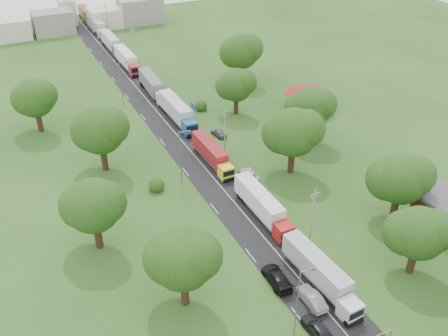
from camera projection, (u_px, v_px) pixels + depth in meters
ground at (253, 224)px, 75.17m from camera, size 260.00×260.00×0.00m
road at (200, 162)px, 90.41m from camera, size 8.00×200.00×0.04m
info_sign at (194, 109)px, 102.17m from camera, size 0.12×3.10×4.10m
pole_1 at (313, 215)px, 69.37m from camera, size 1.60×0.24×9.00m
pole_2 at (225, 131)px, 90.72m from camera, size 1.60×0.24×9.00m
pole_3 at (170, 78)px, 112.06m from camera, size 1.60×0.24×9.00m
pole_4 at (133, 43)px, 133.41m from camera, size 1.60×0.24×9.00m
pole_5 at (107, 17)px, 154.76m from camera, size 1.60×0.24×9.00m
lamp_0 at (299, 300)px, 55.00m from camera, size 2.03×0.22×10.00m
lamp_1 at (181, 155)px, 81.68m from camera, size 2.03×0.22×10.00m
lamp_2 at (122, 81)px, 108.36m from camera, size 2.03×0.22×10.00m
tree_2 at (419, 232)px, 63.21m from camera, size 8.00×8.00×10.10m
tree_3 at (400, 178)px, 72.73m from camera, size 8.80×8.80×11.07m
tree_4 at (293, 132)px, 83.54m from camera, size 9.60×9.60×12.05m
tree_5 at (310, 107)px, 93.29m from camera, size 8.80×8.80×11.07m
tree_6 at (236, 85)px, 103.99m from camera, size 8.00×8.00×10.10m
tree_7 at (241, 51)px, 118.10m from camera, size 9.60×9.60×12.05m
tree_10 at (182, 258)px, 58.28m from camera, size 8.80×8.80×11.07m
tree_11 at (93, 205)px, 67.13m from camera, size 8.80×8.80×11.07m
tree_12 at (100, 130)px, 84.27m from camera, size 9.60×9.60×12.05m
tree_13 at (34, 98)px, 96.89m from camera, size 8.80×8.80×11.07m
house_brick at (445, 208)px, 74.21m from camera, size 8.60×6.60×5.20m
house_cream at (309, 94)px, 107.18m from camera, size 10.08×10.08×5.80m
distant_town at (88, 19)px, 157.43m from camera, size 52.00×8.00×8.00m
church at (67, 8)px, 160.78m from camera, size 5.00×5.00×12.30m
truck_0 at (320, 273)px, 63.39m from camera, size 3.14×14.40×3.98m
truck_1 at (262, 205)px, 75.64m from camera, size 2.52×14.48×4.01m
truck_2 at (212, 154)px, 89.03m from camera, size 2.41×13.47×3.73m
truck_3 at (177, 111)px, 103.04m from camera, size 2.84×15.69×4.35m
truck_4 at (153, 85)px, 114.95m from camera, size 3.11×15.13×4.18m
truck_5 at (127, 59)px, 129.38m from camera, size 2.72×15.37×4.26m
truck_6 at (111, 43)px, 141.34m from camera, size 2.57×14.89×4.13m
truck_7 at (97, 26)px, 154.79m from camera, size 3.33×14.77×4.08m
truck_8 at (86, 14)px, 167.06m from camera, size 2.53×14.46×4.01m
car_lane_front at (318, 328)px, 57.57m from camera, size 2.08×4.86×1.64m
car_lane_mid at (311, 298)px, 61.48m from camera, size 1.78×5.01×1.65m
car_lane_rear at (277, 278)px, 64.47m from camera, size 2.73×5.89×1.67m
car_verge_near at (249, 174)px, 85.62m from camera, size 2.52×5.10×1.39m
car_verge_far at (219, 133)px, 98.47m from camera, size 2.20×4.19×1.36m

